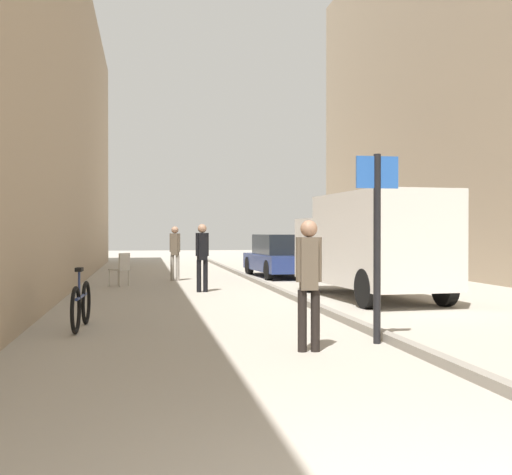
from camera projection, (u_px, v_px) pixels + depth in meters
The scene contains 10 objects.
ground_plane at pixel (223, 299), 14.89m from camera, with size 80.00×80.00×0.00m, color #A8A093.
kerb_strip at pixel (290, 295), 15.16m from camera, with size 0.16×40.00×0.12m, color gray.
pedestrian_main_foreground at pixel (175, 249), 20.43m from camera, with size 0.33×0.25×1.71m.
pedestrian_mid_block at pixel (309, 276), 8.28m from camera, with size 0.33×0.22×1.68m.
pedestrian_far_crossing at pixel (202, 253), 16.54m from camera, with size 0.34×0.23×1.74m.
delivery_van at pixel (371, 243), 14.90m from camera, with size 2.29×5.36×2.39m.
parked_car at pixel (282, 256), 22.22m from camera, with size 2.04×4.30×1.45m.
street_sign_post at pixel (377, 231), 8.89m from camera, with size 0.60×0.10×2.60m.
bicycle_leaning at pixel (81, 305), 10.24m from camera, with size 0.16×1.77×0.98m.
cafe_chair_near_window at pixel (121, 267), 18.32m from camera, with size 0.62×0.62×0.94m.
Camera 1 is at (-1.79, -2.79, 1.53)m, focal length 45.56 mm.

